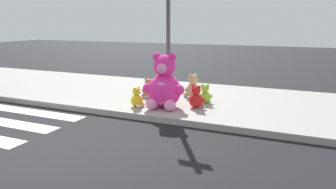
% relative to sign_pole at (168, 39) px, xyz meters
% --- Properties ---
extents(ground_plane, '(60.00, 60.00, 0.00)m').
position_rel_sign_pole_xyz_m(ground_plane, '(-1.00, -4.40, -1.85)').
color(ground_plane, black).
extents(sidewalk, '(28.00, 4.40, 0.15)m').
position_rel_sign_pole_xyz_m(sidewalk, '(-1.00, 0.80, -1.77)').
color(sidewalk, '#9E9B93').
rests_on(sidewalk, ground_plane).
extents(sign_pole, '(0.56, 0.11, 3.20)m').
position_rel_sign_pole_xyz_m(sign_pole, '(0.00, 0.00, 0.00)').
color(sign_pole, '#4C4C51').
rests_on(sign_pole, sidewalk).
extents(plush_pink_large, '(1.07, 0.97, 1.40)m').
position_rel_sign_pole_xyz_m(plush_pink_large, '(0.14, -0.59, -1.14)').
color(plush_pink_large, '#F22D93').
rests_on(plush_pink_large, sidewalk).
extents(plush_white, '(0.51, 0.50, 0.71)m').
position_rel_sign_pole_xyz_m(plush_white, '(-0.57, 0.82, -1.41)').
color(plush_white, white).
rests_on(plush_white, sidewalk).
extents(plush_brown, '(0.41, 0.38, 0.54)m').
position_rel_sign_pole_xyz_m(plush_brown, '(-0.75, 0.24, -1.48)').
color(plush_brown, olive).
rests_on(plush_brown, sidewalk).
extents(plush_yellow, '(0.36, 0.39, 0.51)m').
position_rel_sign_pole_xyz_m(plush_yellow, '(-0.53, -0.80, -1.49)').
color(plush_yellow, yellow).
rests_on(plush_yellow, sidewalk).
extents(plush_lime, '(0.40, 0.36, 0.52)m').
position_rel_sign_pole_xyz_m(plush_lime, '(0.96, 0.30, -1.49)').
color(plush_lime, '#8CD133').
rests_on(plush_lime, sidewalk).
extents(plush_tan, '(0.50, 0.50, 0.69)m').
position_rel_sign_pole_xyz_m(plush_tan, '(0.44, 0.76, -1.42)').
color(plush_tan, tan).
rests_on(plush_tan, sidewalk).
extents(plush_red, '(0.45, 0.40, 0.58)m').
position_rel_sign_pole_xyz_m(plush_red, '(0.90, -0.26, -1.46)').
color(plush_red, red).
rests_on(plush_red, sidewalk).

